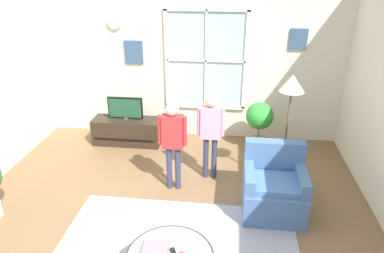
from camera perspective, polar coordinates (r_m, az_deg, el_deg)
ground_plane at (r=4.32m, az=-5.15°, el=-17.52°), size 5.88×6.20×0.02m
back_wall at (r=6.20m, az=-0.23°, el=11.10°), size 5.28×0.17×2.87m
tv_stand at (r=6.30m, az=-10.53°, el=-0.74°), size 1.18×0.42×0.46m
television at (r=6.13m, az=-10.85°, el=2.99°), size 0.61×0.08×0.40m
armchair at (r=4.61m, az=13.18°, el=-9.81°), size 0.76×0.74×0.87m
book_stack at (r=3.48m, az=-5.93°, el=-19.15°), size 0.25×0.18×0.05m
person_pink_shirt at (r=4.93m, az=3.08°, el=-0.17°), size 0.39×0.18×1.31m
person_red_shirt at (r=4.68m, az=-3.16°, el=-1.66°), size 0.39×0.18×1.30m
potted_plant_by_window at (r=5.94m, az=10.96°, el=1.18°), size 0.46×0.46×0.86m
floor_lamp at (r=4.64m, az=15.85°, el=4.92°), size 0.32×0.32×1.67m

